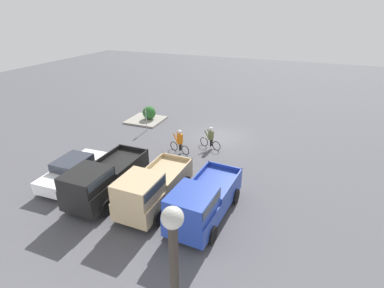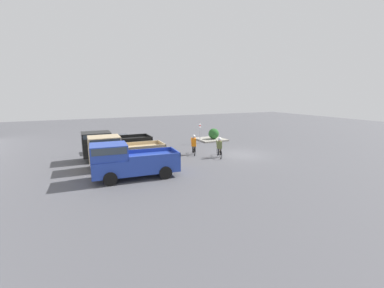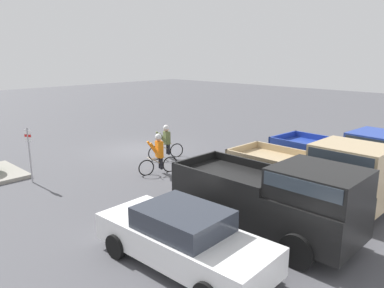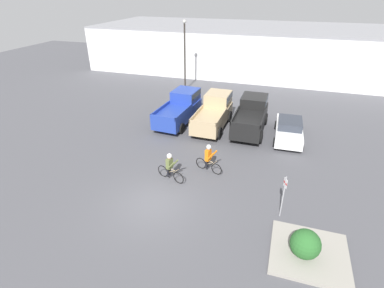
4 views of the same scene
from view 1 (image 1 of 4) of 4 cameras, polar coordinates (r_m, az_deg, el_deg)
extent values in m
plane|color=#4C4C51|center=(24.13, 5.25, 1.33)|extent=(80.00, 80.00, 0.00)
cube|color=#233D9E|center=(15.01, 2.68, -10.78)|extent=(2.36, 5.41, 0.97)
cube|color=#233D9E|center=(13.28, 0.01, -11.06)|extent=(1.99, 2.23, 0.92)
cube|color=#333D47|center=(13.16, 0.01, -10.35)|extent=(2.04, 2.07, 0.40)
cube|color=#233D9E|center=(15.23, 7.69, -7.66)|extent=(0.29, 3.17, 0.25)
cube|color=#233D9E|center=(15.81, 1.00, -6.09)|extent=(0.29, 3.17, 0.25)
cube|color=#233D9E|center=(16.75, 6.24, -4.34)|extent=(2.02, 0.21, 0.25)
cylinder|color=black|center=(13.80, 3.85, -16.90)|extent=(0.27, 0.81, 0.80)
cylinder|color=black|center=(14.47, -3.81, -14.60)|extent=(0.27, 0.81, 0.80)
cylinder|color=black|center=(16.26, 8.28, -9.82)|extent=(0.27, 0.81, 0.80)
cylinder|color=black|center=(16.83, 1.68, -8.22)|extent=(0.27, 0.81, 0.80)
cube|color=tan|center=(16.00, -6.86, -8.39)|extent=(2.06, 5.29, 0.93)
cube|color=tan|center=(14.37, -10.15, -8.30)|extent=(1.84, 2.14, 0.98)
cube|color=#333D47|center=(14.26, -10.21, -7.58)|extent=(1.90, 1.97, 0.43)
cube|color=tan|center=(16.10, -2.20, -5.51)|extent=(0.14, 3.15, 0.25)
cube|color=tan|center=(16.89, -7.99, -4.20)|extent=(0.14, 3.15, 0.25)
cube|color=tan|center=(17.67, -2.85, -2.59)|extent=(1.96, 0.12, 0.25)
cylinder|color=black|center=(14.70, -6.54, -13.81)|extent=(0.24, 0.87, 0.87)
cylinder|color=black|center=(15.60, -12.97, -11.79)|extent=(0.24, 0.87, 0.87)
cylinder|color=black|center=(17.06, -1.19, -7.58)|extent=(0.24, 0.87, 0.87)
cylinder|color=black|center=(17.84, -6.97, -6.21)|extent=(0.24, 0.87, 0.87)
cube|color=black|center=(17.15, -15.60, -6.44)|extent=(2.06, 5.36, 1.08)
cube|color=black|center=(15.66, -19.46, -6.28)|extent=(1.88, 2.15, 0.76)
cube|color=#333D47|center=(15.58, -19.55, -5.76)|extent=(1.94, 1.98, 0.33)
cube|color=black|center=(17.05, -11.09, -3.56)|extent=(0.09, 3.21, 0.25)
cube|color=black|center=(18.12, -16.32, -2.37)|extent=(0.09, 3.21, 0.25)
cube|color=black|center=(18.70, -11.07, -0.90)|extent=(2.04, 0.09, 0.25)
cylinder|color=black|center=(15.80, -15.99, -11.62)|extent=(0.22, 0.88, 0.88)
cylinder|color=black|center=(16.99, -21.55, -9.69)|extent=(0.22, 0.88, 0.88)
cylinder|color=black|center=(18.03, -9.68, -6.02)|extent=(0.22, 0.88, 0.88)
cylinder|color=black|center=(19.07, -14.94, -4.72)|extent=(0.22, 0.88, 0.88)
cube|color=white|center=(19.23, -21.56, -4.89)|extent=(1.94, 4.67, 0.68)
cube|color=#2D333D|center=(18.96, -21.84, -3.32)|extent=(1.67, 2.13, 0.51)
cylinder|color=black|center=(17.92, -22.22, -8.39)|extent=(0.20, 0.63, 0.63)
cylinder|color=black|center=(19.06, -26.28, -7.12)|extent=(0.20, 0.63, 0.63)
cylinder|color=black|center=(19.82, -16.78, -4.19)|extent=(0.20, 0.63, 0.63)
cylinder|color=black|center=(20.86, -20.75, -3.29)|extent=(0.20, 0.63, 0.63)
torus|color=black|center=(21.76, -3.45, -0.39)|extent=(0.68, 0.27, 0.70)
torus|color=black|center=(21.08, -1.29, -1.21)|extent=(0.68, 0.27, 0.70)
cylinder|color=tan|center=(21.34, -2.40, -0.38)|extent=(0.55, 0.21, 0.37)
cylinder|color=tan|center=(21.26, -2.40, 0.09)|extent=(0.58, 0.22, 0.04)
cylinder|color=tan|center=(21.22, -2.01, -0.52)|extent=(0.05, 0.05, 0.34)
cylinder|color=tan|center=(21.51, -3.21, 0.45)|extent=(0.17, 0.44, 0.02)
cylinder|color=black|center=(21.23, -2.34, -0.64)|extent=(0.15, 0.15, 0.52)
cylinder|color=black|center=(21.35, -2.01, -0.48)|extent=(0.15, 0.15, 0.52)
cube|color=orange|center=(21.07, -2.31, 0.97)|extent=(0.34, 0.42, 0.69)
cylinder|color=orange|center=(21.10, -3.06, 0.99)|extent=(0.54, 0.26, 0.74)
cylinder|color=orange|center=(21.32, -2.44, 1.27)|extent=(0.54, 0.26, 0.74)
sphere|color=tan|center=(20.90, -2.39, 2.18)|extent=(0.25, 0.25, 0.25)
sphere|color=silver|center=(20.88, -2.39, 2.34)|extent=(0.28, 0.28, 0.28)
torus|color=black|center=(22.40, 2.32, 0.43)|extent=(0.69, 0.27, 0.72)
torus|color=black|center=(21.79, 4.67, -0.37)|extent=(0.69, 0.27, 0.72)
cylinder|color=tan|center=(22.02, 3.49, 0.45)|extent=(0.57, 0.22, 0.38)
cylinder|color=tan|center=(21.94, 3.50, 0.93)|extent=(0.60, 0.23, 0.04)
cylinder|color=tan|center=(21.91, 3.91, 0.31)|extent=(0.05, 0.05, 0.35)
cylinder|color=tan|center=(22.16, 2.63, 1.28)|extent=(0.17, 0.44, 0.02)
cylinder|color=black|center=(21.91, 3.58, 0.20)|extent=(0.15, 0.15, 0.53)
cylinder|color=black|center=(22.04, 3.87, 0.35)|extent=(0.15, 0.15, 0.53)
cube|color=#5B6638|center=(21.78, 3.65, 1.67)|extent=(0.34, 0.42, 0.60)
cylinder|color=#5B6638|center=(21.78, 2.90, 1.69)|extent=(0.55, 0.26, 0.66)
cylinder|color=#5B6638|center=(22.03, 3.44, 1.95)|extent=(0.55, 0.26, 0.66)
sphere|color=tan|center=(21.63, 3.62, 2.73)|extent=(0.26, 0.26, 0.26)
sphere|color=silver|center=(21.60, 3.62, 2.89)|extent=(0.28, 0.28, 0.28)
cylinder|color=#9E9EA3|center=(25.19, -8.72, 4.90)|extent=(0.06, 0.06, 2.23)
cube|color=white|center=(24.94, -8.84, 6.60)|extent=(0.14, 0.28, 0.45)
cube|color=red|center=(24.94, -8.84, 6.60)|extent=(0.15, 0.28, 0.10)
sphere|color=#B2B2A8|center=(4.65, -3.77, -13.84)|extent=(0.36, 0.36, 0.36)
cube|color=gray|center=(27.80, -8.77, 4.54)|extent=(3.05, 2.94, 0.15)
sphere|color=#286028|center=(27.64, -8.16, 5.93)|extent=(1.19, 1.19, 1.19)
camera|label=2|loc=(14.92, 71.17, -10.05)|focal=24.00mm
camera|label=3|loc=(19.51, -48.06, 2.88)|focal=35.00mm
camera|label=4|loc=(34.08, 2.08, 24.99)|focal=28.00mm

